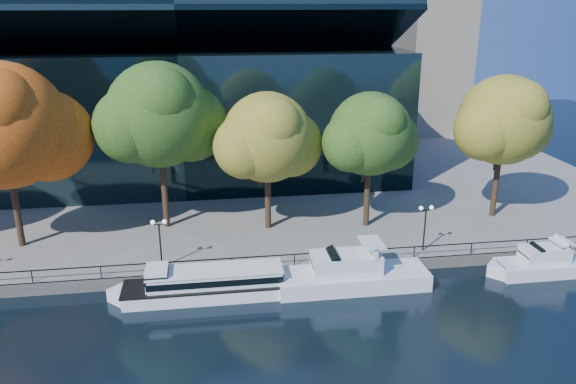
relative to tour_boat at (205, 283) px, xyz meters
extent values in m
plane|color=black|center=(2.12, -1.01, -1.13)|extent=(160.00, 160.00, 0.00)
cube|color=slate|center=(2.12, 35.49, -0.63)|extent=(90.00, 67.00, 1.00)
cube|color=#47443F|center=(2.12, 2.04, -0.63)|extent=(90.00, 0.25, 1.00)
cube|color=black|center=(2.12, 2.24, 0.82)|extent=(88.20, 0.08, 0.08)
cube|color=black|center=(2.12, 2.24, 0.32)|extent=(0.07, 0.07, 0.90)
cube|color=black|center=(-1.88, 30.99, 6.87)|extent=(50.00, 24.00, 16.00)
cube|color=black|center=(-1.88, 26.99, 16.37)|extent=(50.00, 17.14, 7.86)
cube|color=white|center=(0.32, 0.00, -0.63)|extent=(12.60, 3.06, 0.99)
cube|color=black|center=(0.32, 0.00, -0.12)|extent=(12.85, 3.12, 0.11)
cube|color=white|center=(-5.98, 0.00, -0.63)|extent=(2.53, 2.53, 0.99)
cube|color=white|center=(0.77, 0.00, 0.45)|extent=(9.83, 2.51, 1.08)
cube|color=black|center=(0.77, 0.00, 0.49)|extent=(9.95, 2.57, 0.50)
cube|color=white|center=(0.77, 0.00, 1.03)|extent=(10.08, 2.63, 0.09)
cube|color=white|center=(-3.46, 0.00, 0.72)|extent=(1.62, 2.14, 1.62)
cube|color=black|center=(-3.46, 0.00, 0.90)|extent=(1.67, 2.20, 0.63)
cube|color=white|center=(11.30, -0.18, -0.46)|extent=(11.70, 3.34, 1.34)
cube|color=white|center=(5.45, -0.18, -0.46)|extent=(2.56, 2.56, 1.34)
cube|color=white|center=(11.30, -0.18, 0.23)|extent=(11.46, 3.28, 0.09)
cube|color=white|center=(10.72, -0.18, 1.04)|extent=(5.26, 2.51, 1.45)
cube|color=black|center=(9.20, -0.18, 1.15)|extent=(2.30, 2.41, 1.82)
cube|color=white|center=(12.71, -0.18, 2.10)|extent=(0.28, 2.61, 0.89)
cube|color=white|center=(12.71, -0.18, 2.55)|extent=(1.56, 2.61, 0.17)
cube|color=white|center=(27.58, -0.23, -0.58)|extent=(8.27, 2.57, 1.10)
cube|color=white|center=(23.45, -0.23, -0.58)|extent=(2.03, 2.03, 1.10)
cube|color=white|center=(27.58, -0.23, -0.01)|extent=(8.10, 2.52, 0.07)
cube|color=white|center=(27.17, -0.23, 0.66)|extent=(3.72, 1.93, 1.19)
cube|color=black|center=(26.09, -0.23, 0.75)|extent=(1.68, 1.85, 1.39)
cube|color=white|center=(28.57, -0.23, 1.54)|extent=(0.23, 2.01, 0.74)
cube|color=white|center=(28.57, -0.23, 1.63)|extent=(1.29, 2.01, 0.14)
cylinder|color=black|center=(-15.68, 9.51, 4.09)|extent=(0.56, 0.56, 8.44)
cylinder|color=black|center=(-15.18, 9.71, 7.41)|extent=(1.30, 1.99, 4.21)
cylinder|color=black|center=(-16.08, 9.21, 7.11)|extent=(1.19, 1.35, 3.77)
sphere|color=#AA340D|center=(-15.68, 9.51, 10.43)|extent=(10.39, 10.39, 10.39)
sphere|color=#AA340D|center=(-12.82, 11.07, 9.13)|extent=(7.79, 7.79, 7.79)
cylinder|color=black|center=(-3.48, 12.20, 4.11)|extent=(0.56, 0.56, 8.47)
cylinder|color=black|center=(-2.98, 12.40, 7.44)|extent=(1.30, 2.00, 4.22)
cylinder|color=black|center=(-3.88, 11.90, 7.13)|extent=(1.19, 1.36, 3.78)
sphere|color=#274C17|center=(-3.48, 12.20, 10.46)|extent=(9.38, 9.38, 9.38)
sphere|color=#274C17|center=(-0.91, 13.60, 9.29)|extent=(7.03, 7.03, 7.03)
sphere|color=#274C17|center=(-5.83, 11.26, 9.76)|extent=(6.56, 6.56, 6.56)
sphere|color=#274C17|center=(-3.02, 10.32, 12.10)|extent=(5.63, 5.63, 5.63)
cylinder|color=black|center=(5.93, 10.51, 3.33)|extent=(0.56, 0.56, 6.91)
cylinder|color=black|center=(6.43, 10.71, 6.04)|extent=(1.13, 1.69, 3.46)
cylinder|color=black|center=(5.53, 10.21, 5.79)|extent=(1.03, 1.17, 3.10)
sphere|color=olive|center=(5.93, 10.51, 8.51)|extent=(8.10, 8.10, 8.10)
sphere|color=olive|center=(8.16, 11.72, 7.50)|extent=(6.07, 6.07, 6.07)
sphere|color=olive|center=(3.91, 9.70, 7.90)|extent=(5.67, 5.67, 5.67)
sphere|color=olive|center=(6.34, 8.89, 9.92)|extent=(4.86, 4.86, 4.86)
cylinder|color=black|center=(15.15, 9.75, 3.40)|extent=(0.56, 0.56, 7.05)
cylinder|color=black|center=(15.65, 9.95, 6.17)|extent=(1.14, 1.72, 3.53)
cylinder|color=black|center=(14.75, 9.45, 5.92)|extent=(1.05, 1.19, 3.16)
sphere|color=#274C17|center=(15.15, 9.75, 8.69)|extent=(7.55, 7.55, 7.55)
sphere|color=#274C17|center=(17.22, 10.88, 7.74)|extent=(5.66, 5.66, 5.66)
sphere|color=#274C17|center=(13.26, 8.99, 8.12)|extent=(5.28, 5.28, 5.28)
sphere|color=#274C17|center=(15.53, 8.24, 10.01)|extent=(4.53, 4.53, 4.53)
cylinder|color=black|center=(28.21, 10.38, 3.70)|extent=(0.56, 0.56, 7.65)
cylinder|color=black|center=(28.71, 10.58, 6.70)|extent=(1.21, 1.83, 3.82)
cylinder|color=black|center=(27.81, 10.08, 6.43)|extent=(1.11, 1.26, 3.42)
sphere|color=olive|center=(28.21, 10.38, 9.43)|extent=(8.43, 8.43, 8.43)
sphere|color=olive|center=(30.53, 11.64, 8.38)|extent=(6.32, 6.32, 6.32)
sphere|color=olive|center=(26.10, 9.53, 8.80)|extent=(5.90, 5.90, 5.90)
sphere|color=olive|center=(28.63, 8.69, 10.91)|extent=(5.06, 5.06, 5.06)
cylinder|color=black|center=(-3.39, 3.49, 1.67)|extent=(0.14, 0.14, 3.60)
cube|color=black|center=(-3.39, 3.49, 3.52)|extent=(0.90, 0.06, 0.06)
sphere|color=white|center=(-3.84, 3.49, 3.72)|extent=(0.36, 0.36, 0.36)
sphere|color=white|center=(-2.94, 3.49, 3.72)|extent=(0.36, 0.36, 0.36)
cylinder|color=black|center=(18.39, 3.49, 1.67)|extent=(0.14, 0.14, 3.60)
cube|color=black|center=(18.39, 3.49, 3.52)|extent=(0.90, 0.06, 0.06)
sphere|color=white|center=(17.94, 3.49, 3.72)|extent=(0.36, 0.36, 0.36)
sphere|color=white|center=(18.84, 3.49, 3.72)|extent=(0.36, 0.36, 0.36)
camera|label=1|loc=(0.72, -38.00, 19.94)|focal=35.00mm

